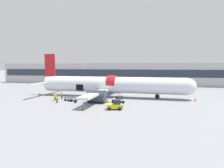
{
  "coord_description": "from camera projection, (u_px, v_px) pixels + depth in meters",
  "views": [
    {
      "loc": [
        11.79,
        -37.17,
        7.06
      ],
      "look_at": [
        1.38,
        4.7,
        3.16
      ],
      "focal_mm": 32.0,
      "sensor_mm": 36.0,
      "label": 1
    }
  ],
  "objects": [
    {
      "name": "ground_plane",
      "position": [
        99.0,
        102.0,
        39.4
      ],
      "size": [
        500.0,
        500.0,
        0.0
      ],
      "primitive_type": "plane",
      "color": "gray"
    },
    {
      "name": "terminal_strip",
      "position": [
        131.0,
        74.0,
        78.0
      ],
      "size": [
        106.56,
        11.36,
        8.1
      ],
      "color": "#B2B2B7",
      "rests_on": "ground_plane"
    },
    {
      "name": "airplane",
      "position": [
        110.0,
        85.0,
        45.4
      ],
      "size": [
        36.34,
        29.18,
        9.97
      ],
      "color": "silver",
      "rests_on": "ground_plane"
    },
    {
      "name": "baggage_tug_lead",
      "position": [
        118.0,
        100.0,
        38.08
      ],
      "size": [
        2.64,
        2.67,
        1.4
      ],
      "color": "silver",
      "rests_on": "ground_plane"
    },
    {
      "name": "baggage_tug_mid",
      "position": [
        115.0,
        105.0,
        32.4
      ],
      "size": [
        2.75,
        2.14,
        1.64
      ],
      "color": "yellow",
      "rests_on": "ground_plane"
    },
    {
      "name": "baggage_cart_loading",
      "position": [
        71.0,
        99.0,
        40.72
      ],
      "size": [
        3.68,
        2.61,
        0.87
      ],
      "color": "#999BA0",
      "rests_on": "ground_plane"
    },
    {
      "name": "ground_crew_loader_a",
      "position": [
        57.0,
        99.0,
        38.19
      ],
      "size": [
        0.56,
        0.43,
        1.61
      ],
      "color": "#2D2D33",
      "rests_on": "ground_plane"
    },
    {
      "name": "ground_crew_loader_b",
      "position": [
        62.0,
        95.0,
        42.9
      ],
      "size": [
        0.52,
        0.48,
        1.55
      ],
      "color": "#1E2338",
      "rests_on": "ground_plane"
    },
    {
      "name": "ground_crew_driver",
      "position": [
        92.0,
        97.0,
        40.46
      ],
      "size": [
        0.52,
        0.56,
        1.68
      ],
      "color": "#1E2338",
      "rests_on": "ground_plane"
    },
    {
      "name": "ground_crew_supervisor",
      "position": [
        55.0,
        96.0,
        41.01
      ],
      "size": [
        0.41,
        0.55,
        1.58
      ],
      "color": "#2D2D33",
      "rests_on": "ground_plane"
    },
    {
      "name": "suitcase_on_tarmac_upright",
      "position": [
        75.0,
        102.0,
        38.07
      ],
      "size": [
        0.48,
        0.29,
        0.7
      ],
      "color": "black",
      "rests_on": "ground_plane"
    },
    {
      "name": "safety_cone_nose",
      "position": [
        195.0,
        99.0,
        40.18
      ],
      "size": [
        0.48,
        0.48,
        0.8
      ],
      "color": "black",
      "rests_on": "ground_plane"
    },
    {
      "name": "safety_cone_engine_left",
      "position": [
        80.0,
        108.0,
        31.75
      ],
      "size": [
        0.56,
        0.56,
        0.67
      ],
      "color": "black",
      "rests_on": "ground_plane"
    },
    {
      "name": "safety_cone_wingtip",
      "position": [
        108.0,
        101.0,
        38.59
      ],
      "size": [
        0.56,
        0.56,
        0.72
      ],
      "color": "black",
      "rests_on": "ground_plane"
    },
    {
      "name": "safety_cone_tail",
      "position": [
        40.0,
        94.0,
        48.73
      ],
      "size": [
        0.5,
        0.5,
        0.7
      ],
      "color": "black",
      "rests_on": "ground_plane"
    }
  ]
}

